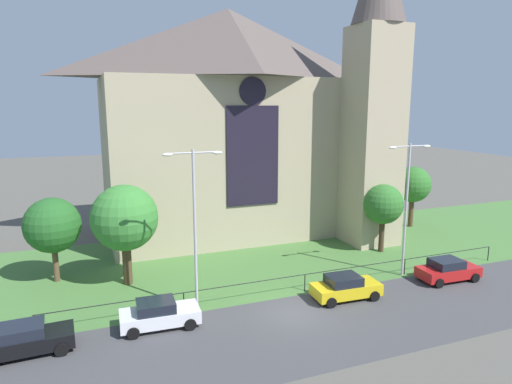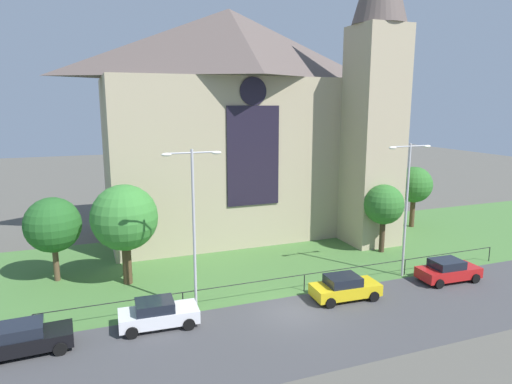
% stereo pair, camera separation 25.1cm
% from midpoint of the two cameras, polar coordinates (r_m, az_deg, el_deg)
% --- Properties ---
extents(ground, '(160.00, 160.00, 0.00)m').
position_cam_midpoint_polar(ground, '(35.76, -2.62, -8.31)').
color(ground, '#56544C').
extents(road_asphalt, '(120.00, 8.00, 0.01)m').
position_cam_midpoint_polar(road_asphalt, '(25.59, 6.38, -16.62)').
color(road_asphalt, '#424244').
rests_on(road_asphalt, ground).
extents(grass_verge, '(120.00, 20.00, 0.01)m').
position_cam_midpoint_polar(grass_verge, '(33.98, -1.53, -9.35)').
color(grass_verge, '#477538').
rests_on(grass_verge, ground).
extents(church_building, '(23.20, 16.20, 26.00)m').
position_cam_midpoint_polar(church_building, '(41.62, -2.27, 8.89)').
color(church_building, tan).
rests_on(church_building, ground).
extents(iron_railing, '(31.58, 0.07, 1.13)m').
position_cam_midpoint_polar(iron_railing, '(29.69, 5.94, -10.51)').
color(iron_railing, black).
rests_on(iron_railing, ground).
extents(tree_left_far, '(3.70, 3.70, 5.77)m').
position_cam_midpoint_polar(tree_left_far, '(33.09, -24.45, -3.86)').
color(tree_left_far, brown).
rests_on(tree_left_far, ground).
extents(tree_right_far, '(3.45, 3.45, 5.91)m').
position_cam_midpoint_polar(tree_right_far, '(46.23, 18.98, 0.87)').
color(tree_right_far, '#4C3823').
rests_on(tree_right_far, ground).
extents(tree_right_near, '(3.20, 3.20, 5.55)m').
position_cam_midpoint_polar(tree_right_near, '(37.59, 15.53, -1.54)').
color(tree_right_near, '#423021').
rests_on(tree_right_near, ground).
extents(tree_left_near, '(4.34, 4.34, 6.73)m').
position_cam_midpoint_polar(tree_left_near, '(30.78, -16.43, -3.19)').
color(tree_left_near, '#4C3823').
rests_on(tree_left_near, ground).
extents(streetlamp_near, '(3.37, 0.26, 9.41)m').
position_cam_midpoint_polar(streetlamp_near, '(25.74, -8.02, -2.49)').
color(streetlamp_near, '#B2B2B7').
rests_on(streetlamp_near, ground).
extents(streetlamp_far, '(3.37, 0.26, 9.28)m').
position_cam_midpoint_polar(streetlamp_far, '(32.33, 18.26, -0.29)').
color(streetlamp_far, '#B2B2B7').
rests_on(streetlamp_far, ground).
extents(parked_car_black, '(4.27, 2.17, 1.51)m').
position_cam_midpoint_polar(parked_car_black, '(25.45, -27.19, -16.16)').
color(parked_car_black, black).
rests_on(parked_car_black, ground).
extents(parked_car_white, '(4.28, 2.18, 1.51)m').
position_cam_midpoint_polar(parked_car_white, '(25.78, -12.38, -14.76)').
color(parked_car_white, silver).
rests_on(parked_car_white, ground).
extents(parked_car_yellow, '(4.28, 2.19, 1.51)m').
position_cam_midpoint_polar(parked_car_yellow, '(29.01, 10.93, -11.68)').
color(parked_car_yellow, gold).
rests_on(parked_car_yellow, ground).
extents(parked_car_red, '(4.27, 2.17, 1.51)m').
position_cam_midpoint_polar(parked_car_red, '(33.81, 22.77, -9.02)').
color(parked_car_red, '#B21919').
rests_on(parked_car_red, ground).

